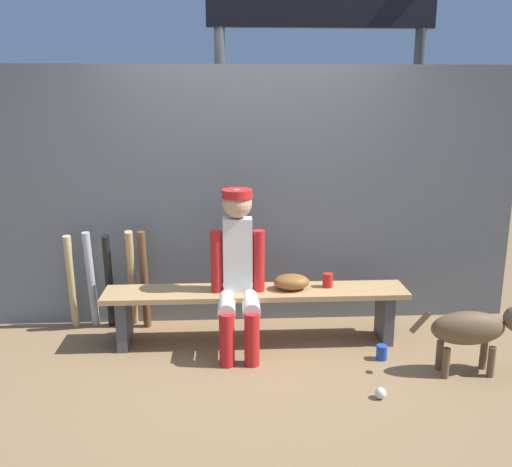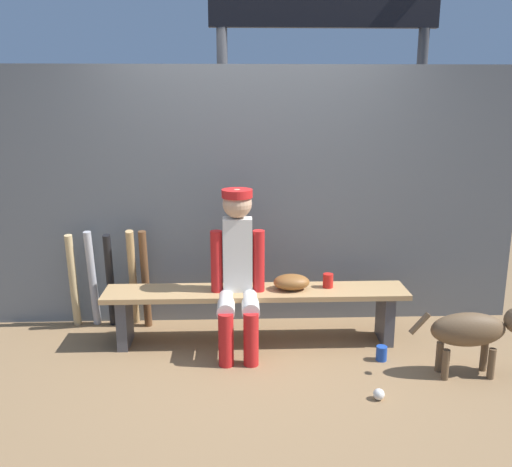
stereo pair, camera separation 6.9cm
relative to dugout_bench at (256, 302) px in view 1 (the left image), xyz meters
name	(u,v)px [view 1 (the left image)]	position (x,y,z in m)	size (l,w,h in m)	color
ground_plane	(256,342)	(0.00, 0.00, -0.34)	(30.00, 30.00, 0.00)	olive
chainlink_fence	(253,198)	(0.00, 0.49, 0.73)	(4.43, 0.03, 2.14)	#595E63
dugout_bench	(256,302)	(0.00, 0.00, 0.00)	(2.35, 0.36, 0.44)	tan
player_seated	(238,267)	(-0.14, -0.10, 0.32)	(0.41, 0.55, 1.23)	silver
baseball_glove	(291,282)	(0.27, 0.00, 0.16)	(0.28, 0.20, 0.12)	brown
bat_wood_dark	(144,280)	(-0.90, 0.33, 0.08)	(0.06, 0.06, 0.84)	brown
bat_wood_tan	(132,279)	(-1.01, 0.34, 0.09)	(0.06, 0.06, 0.87)	tan
bat_aluminum_black	(109,282)	(-1.19, 0.32, 0.08)	(0.06, 0.06, 0.84)	black
bat_aluminum_silver	(91,280)	(-1.35, 0.38, 0.08)	(0.06, 0.06, 0.83)	#B7B7BC
bat_wood_natural	(71,282)	(-1.51, 0.37, 0.07)	(0.06, 0.06, 0.81)	tan
baseball	(381,393)	(0.76, -0.89, -0.30)	(0.07, 0.07, 0.07)	white
cup_on_ground	(382,352)	(0.91, -0.35, -0.29)	(0.08, 0.08, 0.11)	#1E47AD
cup_on_bench	(328,280)	(0.57, 0.04, 0.15)	(0.08, 0.08, 0.11)	red
scoreboard	(328,30)	(0.74, 1.31, 2.14)	(2.38, 0.27, 3.51)	#3F3F42
dog	(476,328)	(1.49, -0.58, -0.01)	(0.84, 0.20, 0.49)	brown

